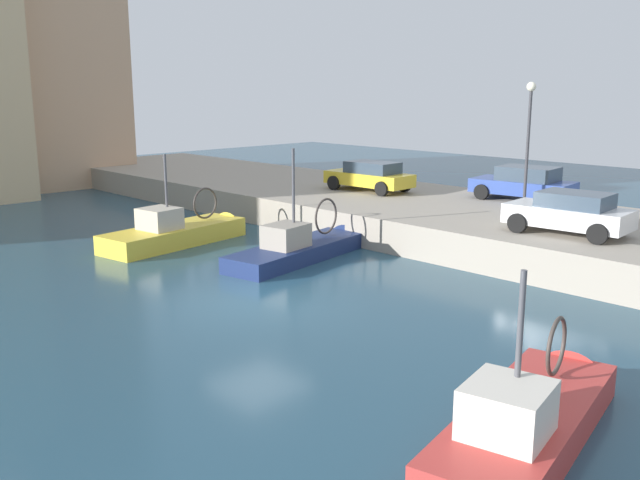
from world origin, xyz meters
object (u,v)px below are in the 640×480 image
at_px(fishing_boat_navy, 305,254).
at_px(parked_car_white, 570,213).
at_px(parked_car_blue, 524,183).
at_px(fishing_boat_yellow, 182,240).
at_px(parked_car_yellow, 370,176).
at_px(fishing_boat_red, 532,428).
at_px(quay_streetlamp, 529,124).

height_order(fishing_boat_navy, parked_car_white, fishing_boat_navy).
bearing_deg(parked_car_blue, fishing_boat_navy, 165.38).
xyz_separation_m(fishing_boat_yellow, fishing_boat_navy, (1.79, -4.98, 0.01)).
distance_m(parked_car_yellow, parked_car_blue, 6.78).
xyz_separation_m(fishing_boat_navy, parked_car_white, (4.93, -7.21, 1.79)).
xyz_separation_m(fishing_boat_red, parked_car_white, (10.81, 4.88, 1.79)).
distance_m(fishing_boat_yellow, fishing_boat_red, 17.56).
bearing_deg(fishing_boat_yellow, fishing_boat_navy, -70.27).
relative_size(fishing_boat_red, fishing_boat_navy, 0.93).
xyz_separation_m(fishing_boat_red, parked_car_blue, (15.94, 9.46, 1.80)).
xyz_separation_m(fishing_boat_red, parked_car_yellow, (13.26, 15.69, 1.77)).
height_order(fishing_boat_red, parked_car_white, fishing_boat_red).
bearing_deg(parked_car_white, fishing_boat_yellow, 118.85).
distance_m(fishing_boat_red, parked_car_blue, 18.63).
height_order(fishing_boat_yellow, parked_car_blue, fishing_boat_yellow).
bearing_deg(parked_car_blue, parked_car_yellow, 113.28).
xyz_separation_m(parked_car_yellow, parked_car_blue, (2.68, -6.23, 0.03)).
height_order(fishing_boat_red, fishing_boat_navy, fishing_boat_navy).
bearing_deg(fishing_boat_navy, parked_car_white, -55.63).
xyz_separation_m(parked_car_yellow, quay_streetlamp, (1.08, -7.17, 2.56)).
relative_size(fishing_boat_yellow, parked_car_yellow, 1.63).
xyz_separation_m(fishing_boat_navy, parked_car_blue, (10.06, -2.63, 1.80)).
bearing_deg(fishing_boat_navy, parked_car_yellow, 26.00).
height_order(parked_car_blue, quay_streetlamp, quay_streetlamp).
bearing_deg(parked_car_white, fishing_boat_navy, 124.37).
height_order(fishing_boat_navy, parked_car_yellow, fishing_boat_navy).
relative_size(fishing_boat_navy, quay_streetlamp, 1.45).
relative_size(fishing_boat_red, parked_car_white, 1.65).
height_order(parked_car_yellow, quay_streetlamp, quay_streetlamp).
relative_size(fishing_boat_yellow, fishing_boat_navy, 0.97).
bearing_deg(quay_streetlamp, parked_car_white, -134.24).
height_order(fishing_boat_yellow, fishing_boat_red, fishing_boat_yellow).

